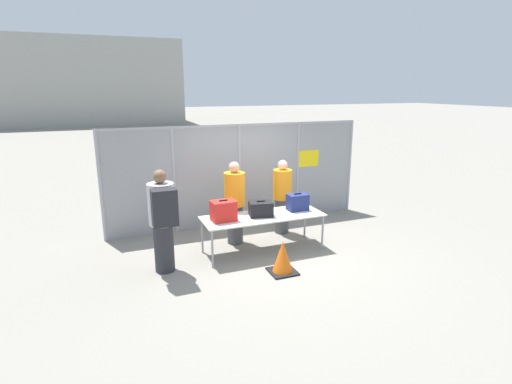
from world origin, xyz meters
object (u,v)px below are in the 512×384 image
(security_worker_far, at_px, (282,196))
(traffic_cone, at_px, (283,258))
(inspection_table, at_px, (263,218))
(utility_trailer, at_px, (277,176))
(suitcase_red, at_px, (223,211))
(suitcase_black, at_px, (261,209))
(traveler_hooded, at_px, (163,218))
(suitcase_navy, at_px, (298,202))
(security_worker_near, at_px, (235,202))

(security_worker_far, relative_size, traffic_cone, 2.81)
(inspection_table, distance_m, utility_trailer, 5.10)
(inspection_table, xyz_separation_m, security_worker_far, (0.80, 0.82, 0.15))
(suitcase_red, xyz_separation_m, security_worker_far, (1.59, 0.82, -0.08))
(inspection_table, relative_size, traffic_cone, 4.09)
(suitcase_black, xyz_separation_m, traveler_hooded, (-1.89, -0.23, 0.12))
(suitcase_red, relative_size, traffic_cone, 0.79)
(security_worker_far, bearing_deg, suitcase_navy, 85.71)
(inspection_table, distance_m, suitcase_red, 0.83)
(inspection_table, xyz_separation_m, security_worker_near, (-0.36, 0.62, 0.19))
(suitcase_black, xyz_separation_m, security_worker_far, (0.84, 0.81, -0.03))
(traveler_hooded, bearing_deg, traffic_cone, -7.49)
(suitcase_red, height_order, traveler_hooded, traveler_hooded)
(security_worker_near, bearing_deg, utility_trailer, -110.70)
(inspection_table, relative_size, utility_trailer, 0.53)
(suitcase_black, bearing_deg, inspection_table, -16.66)
(inspection_table, distance_m, traffic_cone, 1.08)
(suitcase_navy, distance_m, traveler_hooded, 2.74)
(suitcase_red, xyz_separation_m, security_worker_near, (0.43, 0.62, -0.04))
(security_worker_near, height_order, utility_trailer, security_worker_near)
(security_worker_near, height_order, traffic_cone, security_worker_near)
(suitcase_red, relative_size, security_worker_near, 0.27)
(inspection_table, xyz_separation_m, utility_trailer, (2.36, 4.51, -0.28))
(traveler_hooded, height_order, utility_trailer, traveler_hooded)
(suitcase_black, height_order, suitcase_navy, suitcase_navy)
(suitcase_navy, height_order, utility_trailer, suitcase_navy)
(suitcase_red, xyz_separation_m, suitcase_navy, (1.58, 0.08, -0.02))
(suitcase_red, bearing_deg, traveler_hooded, -169.00)
(inspection_table, bearing_deg, security_worker_near, 120.12)
(suitcase_red, relative_size, traveler_hooded, 0.25)
(suitcase_red, bearing_deg, security_worker_near, 55.31)
(utility_trailer, relative_size, traffic_cone, 7.79)
(security_worker_near, distance_m, utility_trailer, 4.77)
(suitcase_navy, distance_m, security_worker_near, 1.27)
(traveler_hooded, relative_size, utility_trailer, 0.40)
(suitcase_navy, height_order, traffic_cone, suitcase_navy)
(security_worker_far, distance_m, utility_trailer, 4.03)
(security_worker_far, bearing_deg, security_worker_near, 6.11)
(suitcase_navy, relative_size, security_worker_far, 0.25)
(traffic_cone, bearing_deg, inspection_table, 87.49)
(suitcase_red, height_order, suitcase_black, suitcase_red)
(suitcase_navy, bearing_deg, inspection_table, -173.87)
(security_worker_near, bearing_deg, suitcase_black, 131.99)
(traveler_hooded, bearing_deg, suitcase_navy, 21.18)
(inspection_table, height_order, suitcase_black, suitcase_black)
(inspection_table, distance_m, security_worker_far, 1.15)
(suitcase_black, relative_size, security_worker_far, 0.30)
(security_worker_far, bearing_deg, traveler_hooded, 17.37)
(security_worker_far, distance_m, traffic_cone, 2.08)
(suitcase_navy, bearing_deg, traveler_hooded, -173.61)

